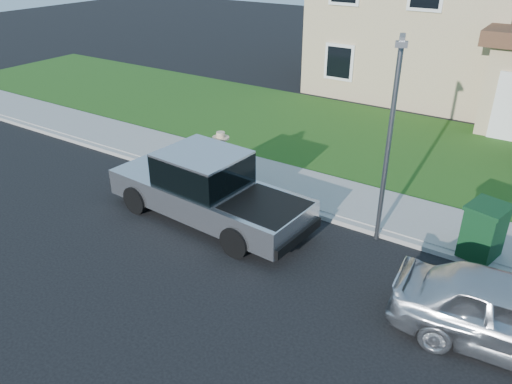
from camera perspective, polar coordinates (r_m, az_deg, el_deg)
ground at (r=11.52m, az=-7.41°, el=-6.50°), size 80.00×80.00×0.00m
curb at (r=13.03m, az=4.18°, el=-1.70°), size 40.00×0.20×0.12m
sidewalk at (r=13.89m, az=6.41°, el=0.20°), size 40.00×2.00×0.15m
lawn at (r=17.71m, az=13.17°, el=5.70°), size 40.00×7.00×0.10m
house at (r=24.27m, az=21.85°, el=17.95°), size 14.00×11.30×6.85m
pickup_truck at (r=12.26m, az=-5.60°, el=0.31°), size 5.49×2.26×1.77m
woman at (r=13.35m, az=-3.94°, el=2.95°), size 0.67×0.50×1.84m
trash_bin at (r=11.69m, az=24.58°, el=-4.02°), size 0.93×1.02×1.23m
street_lamp at (r=10.93m, az=15.08°, el=6.61°), size 0.33×0.61×4.69m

